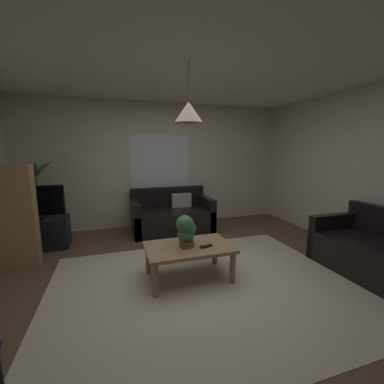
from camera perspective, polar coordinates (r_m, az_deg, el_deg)
The scene contains 17 objects.
floor at distance 3.28m, azimuth 1.71°, elevation -19.48°, with size 5.40×4.94×0.02m, color brown.
rug at distance 3.11m, azimuth 3.03°, elevation -20.95°, with size 3.51×2.72×0.01m, color beige.
wall_back at distance 5.29m, azimuth -7.38°, elevation 6.15°, with size 5.52×0.06×2.53m, color beige.
wall_right at distance 4.58m, azimuth 36.03°, elevation 3.85°, with size 0.06×4.94×2.53m, color beige.
ceiling at distance 3.02m, azimuth 1.98°, elevation 28.20°, with size 5.40×4.94×0.02m, color white.
window_pane at distance 5.26m, azimuth -7.30°, elevation 6.60°, with size 1.20×0.01×1.18m, color white.
couch_under_window at distance 4.97m, azimuth -4.63°, elevation -5.65°, with size 1.53×0.86×0.82m.
couch_right_side at distance 4.03m, azimuth 36.99°, elevation -11.36°, with size 0.86×1.42×0.82m.
coffee_table at distance 3.14m, azimuth -0.72°, elevation -13.34°, with size 1.05×0.66×0.43m.
book_on_table_0 at distance 3.07m, azimuth -1.28°, elevation -12.34°, with size 0.14×0.11×0.02m, color #2D4C8C.
remote_on_table_0 at distance 3.07m, azimuth 3.23°, elevation -12.32°, with size 0.05×0.16×0.02m, color black.
potted_plant_on_table at distance 3.03m, azimuth -1.39°, elevation -8.70°, with size 0.25×0.23×0.39m.
tv_stand at distance 4.76m, azimuth -31.76°, elevation -8.11°, with size 0.90×0.44×0.50m, color black.
tv at distance 4.62m, azimuth -32.40°, elevation -1.96°, with size 0.86×0.16×0.53m.
potted_palm_corner at distance 5.17m, azimuth -31.88°, elevation -2.34°, with size 0.73×0.71×1.46m.
bookshelf_corner at distance 4.11m, azimuth -36.97°, elevation -4.54°, with size 0.70×0.31×1.40m.
pendant_lamp at distance 2.92m, azimuth -0.79°, elevation 17.85°, with size 0.33×0.33×0.65m.
Camera 1 is at (-0.97, -2.69, 1.59)m, focal length 23.27 mm.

